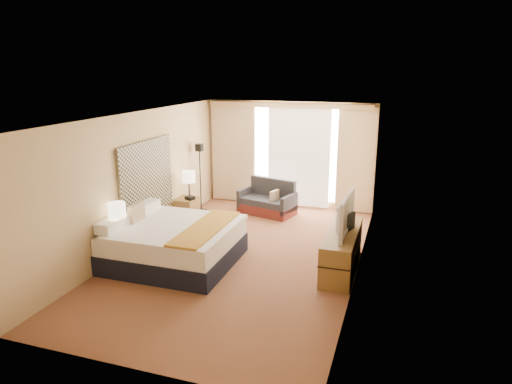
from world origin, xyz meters
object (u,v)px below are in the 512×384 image
(bed, at_px, (174,243))
(floor_lamp, at_px, (200,164))
(lamp_right, at_px, (189,177))
(television, at_px, (340,214))
(lamp_left, at_px, (117,211))
(nightstand_left, at_px, (122,251))
(loveseat, at_px, (268,202))
(desk_chair, at_px, (341,243))
(nightstand_right, at_px, (186,210))
(media_dresser, at_px, (342,250))

(bed, relative_size, floor_lamp, 1.28)
(floor_lamp, xyz_separation_m, lamp_right, (0.08, -0.77, -0.14))
(television, bearing_deg, lamp_left, 107.36)
(lamp_left, bearing_deg, bed, 29.42)
(lamp_left, bearing_deg, lamp_right, 88.86)
(lamp_right, bearing_deg, nightstand_left, -91.20)
(loveseat, distance_m, desk_chair, 3.29)
(nightstand_right, bearing_deg, media_dresser, -21.40)
(desk_chair, bearing_deg, lamp_left, -140.90)
(desk_chair, bearing_deg, nightstand_right, -179.28)
(nightstand_right, height_order, desk_chair, desk_chair)
(loveseat, xyz_separation_m, television, (2.07, -2.73, 0.76))
(media_dresser, height_order, loveseat, loveseat)
(nightstand_left, bearing_deg, loveseat, 66.79)
(media_dresser, bearing_deg, floor_lamp, 148.34)
(desk_chair, relative_size, television, 0.86)
(bed, xyz_separation_m, lamp_left, (-0.81, -0.45, 0.66))
(nightstand_left, bearing_deg, media_dresser, 15.84)
(bed, bearing_deg, television, 10.81)
(bed, relative_size, lamp_right, 3.45)
(floor_lamp, bearing_deg, bed, -74.13)
(bed, distance_m, lamp_right, 2.39)
(nightstand_left, distance_m, television, 3.85)
(nightstand_left, distance_m, loveseat, 4.00)
(media_dresser, distance_m, floor_lamp, 4.46)
(bed, relative_size, desk_chair, 2.11)
(loveseat, bearing_deg, nightstand_right, -128.51)
(media_dresser, bearing_deg, lamp_left, -163.36)
(floor_lamp, height_order, desk_chair, floor_lamp)
(bed, xyz_separation_m, loveseat, (0.77, 3.28, -0.11))
(nightstand_left, distance_m, lamp_right, 2.68)
(nightstand_left, bearing_deg, desk_chair, 17.37)
(loveseat, bearing_deg, lamp_right, -129.36)
(nightstand_right, height_order, floor_lamp, floor_lamp)
(media_dresser, xyz_separation_m, floor_lamp, (-3.73, 2.30, 0.82))
(bed, xyz_separation_m, desk_chair, (2.86, 0.75, 0.07))
(desk_chair, distance_m, lamp_right, 3.93)
(nightstand_right, relative_size, television, 0.48)
(nightstand_left, bearing_deg, floor_lamp, 90.51)
(lamp_right, bearing_deg, bed, -70.87)
(media_dresser, xyz_separation_m, television, (-0.05, -0.11, 0.68))
(bed, height_order, lamp_left, lamp_left)
(nightstand_left, bearing_deg, bed, 26.31)
(media_dresser, distance_m, loveseat, 3.38)
(nightstand_left, xyz_separation_m, television, (3.65, 0.94, 0.76))
(desk_chair, xyz_separation_m, television, (-0.02, -0.21, 0.59))
(media_dresser, bearing_deg, loveseat, 128.95)
(media_dresser, xyz_separation_m, lamp_left, (-3.70, -1.10, 0.68))
(loveseat, height_order, floor_lamp, floor_lamp)
(nightstand_left, xyz_separation_m, media_dresser, (3.70, 1.05, 0.07))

